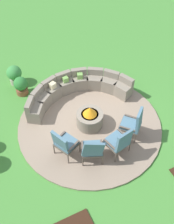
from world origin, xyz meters
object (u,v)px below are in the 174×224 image
fire_pit (90,118)px  potted_plant_0 (21,85)px  lounge_chair_front_right (92,149)px  lounge_chair_back_right (133,123)px  potted_plant_1 (15,74)px  lounge_chair_front_left (64,143)px  curved_stone_bench (76,89)px  lounge_chair_back_left (119,141)px

fire_pit → potted_plant_0: (-1.51, 2.41, 0.01)m
lounge_chair_front_right → potted_plant_0: (-0.98, 3.66, -0.24)m
lounge_chair_back_right → potted_plant_1: bearing=80.3°
lounge_chair_front_left → lounge_chair_back_right: 2.14m
curved_stone_bench → lounge_chair_front_right: size_ratio=3.49×
lounge_chair_front_left → curved_stone_bench: bearing=122.6°
lounge_chair_front_left → lounge_chair_back_left: bearing=41.1°
potted_plant_1 → lounge_chair_back_left: bearing=-67.3°
curved_stone_bench → lounge_chair_front_left: size_ratio=3.35×
curved_stone_bench → lounge_chair_back_right: bearing=-70.2°
curved_stone_bench → lounge_chair_back_right: lounge_chair_back_right is taller
lounge_chair_front_right → lounge_chair_back_right: lounge_chair_back_right is taller
potted_plant_1 → curved_stone_bench: bearing=-44.6°
lounge_chair_front_right → lounge_chair_back_right: (1.50, 0.30, 0.01)m
potted_plant_0 → potted_plant_1: size_ratio=0.93×
lounge_chair_front_right → lounge_chair_back_left: 0.81m
fire_pit → potted_plant_0: 2.84m
lounge_chair_front_right → potted_plant_1: size_ratio=1.43×
lounge_chair_front_right → lounge_chair_back_left: size_ratio=1.02×
fire_pit → lounge_chair_back_left: bearing=-78.3°
curved_stone_bench → lounge_chair_front_left: (-1.29, -2.10, 0.26)m
fire_pit → potted_plant_1: 3.42m
lounge_chair_back_left → potted_plant_1: bearing=97.6°
curved_stone_bench → lounge_chair_front_left: 2.48m
lounge_chair_front_right → lounge_chair_back_right: bearing=32.9°
lounge_chair_front_right → potted_plant_1: lounge_chair_front_right is taller
lounge_chair_front_left → lounge_chair_back_left: size_ratio=1.07×
lounge_chair_front_right → lounge_chair_back_left: (0.80, -0.08, -0.01)m
fire_pit → lounge_chair_front_left: lounge_chair_front_left is taller
lounge_chair_front_left → potted_plant_1: size_ratio=1.49×
curved_stone_bench → lounge_chair_back_left: bearing=-87.1°
lounge_chair_back_left → potted_plant_0: lounge_chair_back_left is taller
fire_pit → lounge_chair_front_right: (-0.53, -1.24, 0.24)m
potted_plant_1 → lounge_chair_front_right: bearing=-76.6°
lounge_chair_back_left → potted_plant_1: 4.74m
curved_stone_bench → lounge_chair_front_left: bearing=-121.6°
potted_plant_1 → lounge_chair_front_left: bearing=-84.0°
fire_pit → lounge_chair_front_left: 1.38m
fire_pit → lounge_chair_back_right: 1.38m
lounge_chair_back_right → lounge_chair_back_left: bearing=166.3°
lounge_chair_front_right → lounge_chair_back_right: 1.53m
lounge_chair_back_right → potted_plant_1: (-2.53, 4.00, -0.21)m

